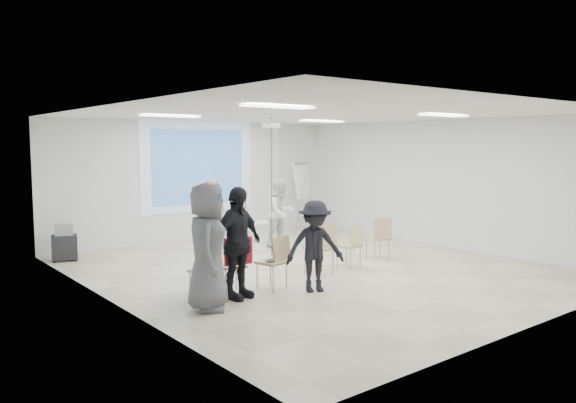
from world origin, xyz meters
TOP-DOWN VIEW (x-y plane):
  - floor at (0.00, 0.00)m, footprint 8.00×9.00m
  - ceiling at (0.00, 0.00)m, footprint 8.00×9.00m
  - wall_back at (0.00, 4.55)m, footprint 8.00×0.10m
  - wall_left at (-4.05, 0.00)m, footprint 0.10×9.00m
  - wall_right at (4.05, 0.00)m, footprint 0.10×9.00m
  - projection_halo at (0.00, 4.49)m, footprint 3.20×0.01m
  - projection_image at (0.00, 4.47)m, footprint 2.60×0.01m
  - pedestal_table at (0.24, 2.29)m, footprint 0.71×0.71m
  - player_left at (-0.75, 2.45)m, footprint 0.83×0.74m
  - player_right at (0.97, 2.29)m, footprint 0.93×0.77m
  - controller_left at (-0.57, 2.70)m, footprint 0.09×0.12m
  - controller_right at (0.79, 2.54)m, footprint 0.05×0.12m
  - chair_far_left at (-2.68, -0.54)m, footprint 0.54×0.55m
  - chair_left_mid at (-2.26, -0.61)m, footprint 0.47×0.50m
  - chair_left_inner at (-1.58, -0.86)m, footprint 0.52×0.55m
  - chair_center at (-0.30, -0.57)m, footprint 0.53×0.56m
  - chair_right_inner at (0.59, -0.47)m, footprint 0.48×0.50m
  - chair_right_far at (1.58, -0.28)m, footprint 0.54×0.56m
  - red_jacket at (-2.24, -0.76)m, footprint 0.46×0.17m
  - laptop at (-1.60, -0.76)m, footprint 0.38×0.32m
  - audience_left at (-2.37, -0.91)m, footprint 1.32×0.98m
  - audience_mid at (-1.13, -1.34)m, footprint 1.25×1.00m
  - audience_outer at (-3.03, -1.15)m, footprint 1.13×1.22m
  - flipchart_easel at (2.74, 3.65)m, footprint 0.79×0.63m
  - av_cart at (-3.60, 3.77)m, footprint 0.60×0.53m
  - ceiling_projector at (0.10, 1.49)m, footprint 0.30×0.25m
  - fluor_panel_nw at (-2.00, 2.00)m, footprint 1.20×0.30m
  - fluor_panel_ne at (2.00, 2.00)m, footprint 1.20×0.30m
  - fluor_panel_sw at (-2.00, -1.50)m, footprint 1.20×0.30m
  - fluor_panel_se at (2.00, -1.50)m, footprint 1.20×0.30m

SIDE VIEW (x-z plane):
  - floor at x=0.00m, z-range -0.10..0.00m
  - av_cart at x=-3.60m, z-range -0.03..0.72m
  - pedestal_table at x=0.24m, z-range 0.04..0.71m
  - laptop at x=-1.60m, z-range 0.48..0.51m
  - chair_far_left at x=-2.68m, z-range 0.08..0.93m
  - chair_right_inner at x=0.59m, z-range 0.08..0.95m
  - chair_left_mid at x=-2.26m, z-range 0.08..0.96m
  - chair_right_far at x=1.58m, z-range 0.08..0.98m
  - chair_left_inner at x=-1.58m, z-range 0.08..1.00m
  - chair_center at x=-0.30m, z-range 0.09..1.08m
  - red_jacket at x=-2.24m, z-range 0.50..0.94m
  - audience_mid at x=-1.13m, z-range 0.00..1.71m
  - player_right at x=0.97m, z-range 0.00..1.78m
  - player_left at x=-0.75m, z-range 0.00..1.89m
  - audience_left at x=-2.37m, z-range 0.00..2.03m
  - audience_outer at x=-3.03m, z-range 0.00..2.09m
  - controller_right at x=0.79m, z-range 1.18..1.22m
  - controller_left at x=-0.57m, z-range 1.23..1.26m
  - flipchart_easel at x=2.74m, z-range 0.46..2.39m
  - wall_back at x=0.00m, z-range 0.00..3.00m
  - wall_left at x=-4.05m, z-range 0.00..3.00m
  - wall_right at x=4.05m, z-range 0.00..3.00m
  - projection_halo at x=0.00m, z-range 0.70..3.00m
  - projection_image at x=0.00m, z-range 0.90..2.80m
  - ceiling_projector at x=0.10m, z-range 1.19..4.19m
  - fluor_panel_nw at x=-2.00m, z-range 2.96..2.98m
  - fluor_panel_ne at x=2.00m, z-range 2.96..2.98m
  - fluor_panel_sw at x=-2.00m, z-range 2.96..2.98m
  - fluor_panel_se at x=2.00m, z-range 2.96..2.98m
  - ceiling at x=0.00m, z-range 3.00..3.10m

